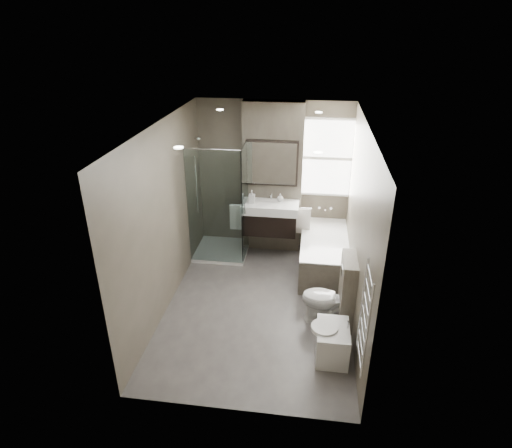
% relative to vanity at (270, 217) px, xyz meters
% --- Properties ---
extents(room, '(2.70, 3.90, 2.70)m').
position_rel_vanity_xyz_m(room, '(0.00, -1.43, 0.56)').
color(room, '#575350').
rests_on(room, ground).
extents(vanity_pier, '(1.00, 0.25, 2.60)m').
position_rel_vanity_xyz_m(vanity_pier, '(0.00, 0.35, 0.56)').
color(vanity_pier, '#585246').
rests_on(vanity_pier, ground).
extents(vanity, '(0.95, 0.47, 0.66)m').
position_rel_vanity_xyz_m(vanity, '(0.00, 0.00, 0.00)').
color(vanity, black).
rests_on(vanity, vanity_pier).
extents(mirror_cabinet, '(0.86, 0.08, 0.76)m').
position_rel_vanity_xyz_m(mirror_cabinet, '(0.00, 0.19, 0.89)').
color(mirror_cabinet, black).
rests_on(mirror_cabinet, vanity_pier).
extents(towel_left, '(0.24, 0.06, 0.44)m').
position_rel_vanity_xyz_m(towel_left, '(-0.56, -0.02, -0.02)').
color(towel_left, silver).
rests_on(towel_left, vanity_pier).
extents(towel_right, '(0.24, 0.06, 0.44)m').
position_rel_vanity_xyz_m(towel_right, '(0.56, -0.02, -0.02)').
color(towel_right, silver).
rests_on(towel_right, vanity_pier).
extents(shower_enclosure, '(0.90, 0.90, 2.00)m').
position_rel_vanity_xyz_m(shower_enclosure, '(-0.75, -0.08, -0.25)').
color(shower_enclosure, white).
rests_on(shower_enclosure, ground).
extents(bathtub, '(0.75, 1.60, 0.57)m').
position_rel_vanity_xyz_m(bathtub, '(0.92, -0.33, -0.43)').
color(bathtub, '#585246').
rests_on(bathtub, ground).
extents(window, '(0.98, 0.06, 1.33)m').
position_rel_vanity_xyz_m(window, '(0.90, 0.45, 0.93)').
color(window, white).
rests_on(window, room).
extents(toilet, '(0.73, 0.46, 0.71)m').
position_rel_vanity_xyz_m(toilet, '(0.97, -1.69, -0.38)').
color(toilet, white).
rests_on(toilet, ground).
extents(cistern_box, '(0.19, 0.55, 1.00)m').
position_rel_vanity_xyz_m(cistern_box, '(1.21, -1.68, -0.24)').
color(cistern_box, '#585246').
rests_on(cistern_box, ground).
extents(bidet, '(0.46, 0.54, 0.55)m').
position_rel_vanity_xyz_m(bidet, '(1.01, -2.37, -0.51)').
color(bidet, white).
rests_on(bidet, ground).
extents(towel_radiator, '(0.03, 0.49, 1.10)m').
position_rel_vanity_xyz_m(towel_radiator, '(1.25, -3.03, 0.38)').
color(towel_radiator, silver).
rests_on(towel_radiator, room).
extents(soap_bottle_a, '(0.10, 0.10, 0.22)m').
position_rel_vanity_xyz_m(soap_bottle_a, '(-0.30, -0.02, 0.37)').
color(soap_bottle_a, white).
rests_on(soap_bottle_a, vanity).
extents(soap_bottle_b, '(0.11, 0.11, 0.14)m').
position_rel_vanity_xyz_m(soap_bottle_b, '(0.16, 0.11, 0.33)').
color(soap_bottle_b, white).
rests_on(soap_bottle_b, vanity).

